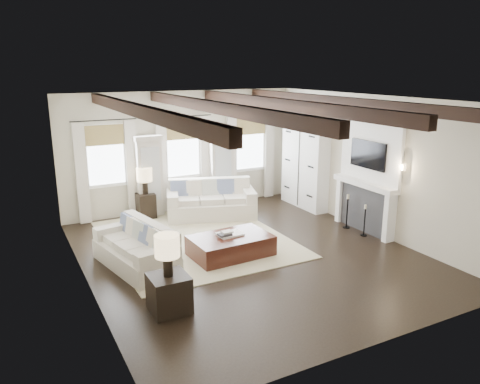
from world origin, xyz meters
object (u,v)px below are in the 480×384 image
side_table_front (169,293)px  side_table_back (146,206)px  sofa_back (211,202)px  ottoman (231,246)px  sofa_left (139,249)px

side_table_front → side_table_back: (1.07, 4.82, 0.02)m
sofa_back → ottoman: sofa_back is taller
side_table_front → sofa_left: bearing=88.5°
sofa_back → side_table_back: 1.68m
ottoman → sofa_left: bearing=166.3°
sofa_left → side_table_back: bearing=70.6°
sofa_left → ottoman: 1.88m
sofa_left → side_table_front: (-0.05, -1.92, -0.05)m
side_table_back → side_table_front: bearing=-102.5°
ottoman → side_table_front: (-1.89, -1.57, 0.09)m
ottoman → side_table_front: size_ratio=2.69×
sofa_left → side_table_front: size_ratio=3.58×
side_table_back → sofa_back: bearing=-23.5°
side_table_front → sofa_back: bearing=57.9°
side_table_front → side_table_back: 4.94m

